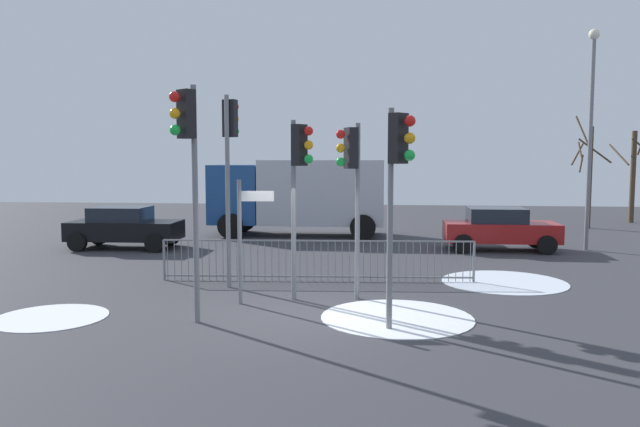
{
  "coord_description": "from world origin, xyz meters",
  "views": [
    {
      "loc": [
        1.64,
        -12.01,
        3.14
      ],
      "look_at": [
        0.05,
        3.46,
        1.75
      ],
      "focal_mm": 34.18,
      "sensor_mm": 36.0,
      "label": 1
    }
  ],
  "objects_px": {
    "traffic_light_rear_left": "(397,168)",
    "bare_tree_centre": "(633,173)",
    "car_red_trailing": "(499,228)",
    "traffic_light_mid_left": "(188,150)",
    "car_black_near": "(124,227)",
    "street_lamp": "(591,118)",
    "bare_tree_left": "(589,173)",
    "traffic_light_rear_right": "(351,171)",
    "direction_sign_post": "(243,234)",
    "traffic_light_mid_right": "(299,169)",
    "traffic_light_foreground_left": "(230,148)",
    "delivery_truck": "(300,193)"
  },
  "relations": [
    {
      "from": "traffic_light_rear_right",
      "to": "bare_tree_left",
      "type": "xyz_separation_m",
      "value": [
        9.96,
        15.23,
        -0.37
      ]
    },
    {
      "from": "traffic_light_mid_left",
      "to": "bare_tree_left",
      "type": "height_order",
      "value": "bare_tree_left"
    },
    {
      "from": "direction_sign_post",
      "to": "car_red_trailing",
      "type": "bearing_deg",
      "value": 45.93
    },
    {
      "from": "delivery_truck",
      "to": "traffic_light_mid_left",
      "type": "bearing_deg",
      "value": 88.79
    },
    {
      "from": "traffic_light_foreground_left",
      "to": "street_lamp",
      "type": "relative_size",
      "value": 0.62
    },
    {
      "from": "car_black_near",
      "to": "bare_tree_centre",
      "type": "distance_m",
      "value": 24.04
    },
    {
      "from": "traffic_light_foreground_left",
      "to": "traffic_light_mid_left",
      "type": "xyz_separation_m",
      "value": [
        0.08,
        -3.47,
        -0.11
      ]
    },
    {
      "from": "car_red_trailing",
      "to": "car_black_near",
      "type": "xyz_separation_m",
      "value": [
        -13.06,
        -0.9,
        0.0
      ]
    },
    {
      "from": "direction_sign_post",
      "to": "street_lamp",
      "type": "bearing_deg",
      "value": 36.86
    },
    {
      "from": "traffic_light_rear_left",
      "to": "street_lamp",
      "type": "relative_size",
      "value": 0.54
    },
    {
      "from": "traffic_light_foreground_left",
      "to": "car_black_near",
      "type": "relative_size",
      "value": 1.22
    },
    {
      "from": "traffic_light_foreground_left",
      "to": "delivery_truck",
      "type": "height_order",
      "value": "traffic_light_foreground_left"
    },
    {
      "from": "traffic_light_rear_left",
      "to": "car_red_trailing",
      "type": "bearing_deg",
      "value": -161.83
    },
    {
      "from": "traffic_light_rear_left",
      "to": "bare_tree_left",
      "type": "height_order",
      "value": "bare_tree_left"
    },
    {
      "from": "traffic_light_mid_right",
      "to": "traffic_light_rear_left",
      "type": "height_order",
      "value": "traffic_light_rear_left"
    },
    {
      "from": "traffic_light_mid_left",
      "to": "direction_sign_post",
      "type": "bearing_deg",
      "value": -73.51
    },
    {
      "from": "traffic_light_rear_right",
      "to": "bare_tree_left",
      "type": "distance_m",
      "value": 18.2
    },
    {
      "from": "car_black_near",
      "to": "street_lamp",
      "type": "relative_size",
      "value": 0.51
    },
    {
      "from": "traffic_light_rear_right",
      "to": "street_lamp",
      "type": "relative_size",
      "value": 0.52
    },
    {
      "from": "traffic_light_mid_left",
      "to": "traffic_light_rear_left",
      "type": "bearing_deg",
      "value": -143.95
    },
    {
      "from": "direction_sign_post",
      "to": "traffic_light_rear_left",
      "type": "bearing_deg",
      "value": -33.17
    },
    {
      "from": "traffic_light_mid_left",
      "to": "traffic_light_mid_right",
      "type": "xyz_separation_m",
      "value": [
        1.79,
        2.14,
        -0.38
      ]
    },
    {
      "from": "traffic_light_foreground_left",
      "to": "traffic_light_rear_left",
      "type": "bearing_deg",
      "value": -27.67
    },
    {
      "from": "bare_tree_centre",
      "to": "direction_sign_post",
      "type": "bearing_deg",
      "value": -129.29
    },
    {
      "from": "traffic_light_foreground_left",
      "to": "traffic_light_mid_right",
      "type": "height_order",
      "value": "traffic_light_foreground_left"
    },
    {
      "from": "traffic_light_foreground_left",
      "to": "traffic_light_rear_right",
      "type": "distance_m",
      "value": 3.25
    },
    {
      "from": "traffic_light_mid_left",
      "to": "bare_tree_centre",
      "type": "bearing_deg",
      "value": -90.99
    },
    {
      "from": "direction_sign_post",
      "to": "bare_tree_centre",
      "type": "bearing_deg",
      "value": 45.87
    },
    {
      "from": "traffic_light_foreground_left",
      "to": "traffic_light_rear_right",
      "type": "bearing_deg",
      "value": -6.07
    },
    {
      "from": "traffic_light_mid_right",
      "to": "bare_tree_centre",
      "type": "height_order",
      "value": "bare_tree_centre"
    },
    {
      "from": "traffic_light_rear_left",
      "to": "bare_tree_centre",
      "type": "distance_m",
      "value": 23.7
    },
    {
      "from": "traffic_light_mid_left",
      "to": "street_lamp",
      "type": "bearing_deg",
      "value": -98.08
    },
    {
      "from": "traffic_light_mid_right",
      "to": "delivery_truck",
      "type": "bearing_deg",
      "value": -143.36
    },
    {
      "from": "traffic_light_mid_left",
      "to": "direction_sign_post",
      "type": "relative_size",
      "value": 1.68
    },
    {
      "from": "traffic_light_rear_right",
      "to": "direction_sign_post",
      "type": "height_order",
      "value": "traffic_light_rear_right"
    },
    {
      "from": "delivery_truck",
      "to": "direction_sign_post",
      "type": "bearing_deg",
      "value": 91.68
    },
    {
      "from": "bare_tree_left",
      "to": "traffic_light_mid_left",
      "type": "bearing_deg",
      "value": -126.25
    },
    {
      "from": "direction_sign_post",
      "to": "traffic_light_mid_left",
      "type": "bearing_deg",
      "value": -115.36
    },
    {
      "from": "traffic_light_foreground_left",
      "to": "car_black_near",
      "type": "distance_m",
      "value": 8.39
    },
    {
      "from": "direction_sign_post",
      "to": "delivery_truck",
      "type": "height_order",
      "value": "delivery_truck"
    },
    {
      "from": "traffic_light_mid_right",
      "to": "bare_tree_left",
      "type": "bearing_deg",
      "value": 173.24
    },
    {
      "from": "traffic_light_foreground_left",
      "to": "car_red_trailing",
      "type": "relative_size",
      "value": 1.23
    },
    {
      "from": "delivery_truck",
      "to": "car_red_trailing",
      "type": "bearing_deg",
      "value": 155.42
    },
    {
      "from": "traffic_light_rear_right",
      "to": "direction_sign_post",
      "type": "bearing_deg",
      "value": 79.35
    },
    {
      "from": "traffic_light_rear_left",
      "to": "car_black_near",
      "type": "xyz_separation_m",
      "value": [
        -9.3,
        9.43,
        -2.21
      ]
    },
    {
      "from": "traffic_light_mid_right",
      "to": "bare_tree_left",
      "type": "relative_size",
      "value": 0.78
    },
    {
      "from": "traffic_light_mid_right",
      "to": "bare_tree_centre",
      "type": "bearing_deg",
      "value": 171.17
    },
    {
      "from": "traffic_light_mid_right",
      "to": "car_black_near",
      "type": "xyz_separation_m",
      "value": [
        -7.21,
        7.23,
        -2.16
      ]
    },
    {
      "from": "car_red_trailing",
      "to": "traffic_light_mid_left",
      "type": "bearing_deg",
      "value": -126.36
    },
    {
      "from": "traffic_light_rear_right",
      "to": "bare_tree_centre",
      "type": "relative_size",
      "value": 0.87
    }
  ]
}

